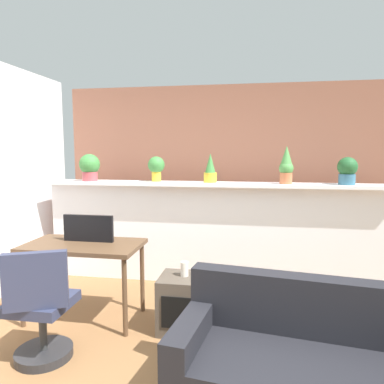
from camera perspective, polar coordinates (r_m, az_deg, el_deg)
The scene contains 14 objects.
divider_wall at distance 4.38m, azimuth 3.72°, elevation -6.87°, with size 4.21×0.16×1.21m, color white.
plant_shelf at distance 4.24m, azimuth 3.73°, elevation 1.26°, with size 4.21×0.34×0.04m, color white.
brick_wall_behind at distance 4.87m, azimuth 4.51°, elevation 2.18°, with size 4.21×0.10×2.50m, color #935B47.
potted_plant_0 at distance 4.62m, azimuth -16.17°, elevation 3.95°, with size 0.26×0.26×0.34m.
potted_plant_1 at distance 4.39m, azimuth -5.78°, elevation 4.08°, with size 0.21×0.21×0.31m.
potted_plant_2 at distance 4.23m, azimuth 2.96°, elevation 3.64°, with size 0.16×0.16×0.35m.
potted_plant_3 at distance 4.19m, azimuth 14.96°, elevation 4.12°, with size 0.16×0.16×0.44m.
potted_plant_4 at distance 4.31m, azimuth 23.75°, elevation 3.24°, with size 0.22×0.22×0.31m.
desk at distance 3.58m, azimuth -17.09°, elevation -9.23°, with size 1.10×0.60×0.75m.
tv_monitor at distance 3.59m, azimuth -16.36°, elevation -5.63°, with size 0.50×0.04×0.26m, color black.
office_chair at distance 3.08m, azimuth -23.20°, elevation -17.61°, with size 0.51×0.51×0.91m.
side_cube_shelf at distance 3.37m, azimuth -1.66°, elevation -17.49°, with size 0.40×0.41×0.50m.
vase_on_shelf at distance 3.27m, azimuth -1.22°, elevation -12.29°, with size 0.07×0.07×0.13m, color silver.
couch at distance 2.52m, azimuth 17.51°, elevation -25.95°, with size 1.65×0.98×0.80m.
Camera 1 is at (0.43, -2.23, 1.63)m, focal length 33.08 mm.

